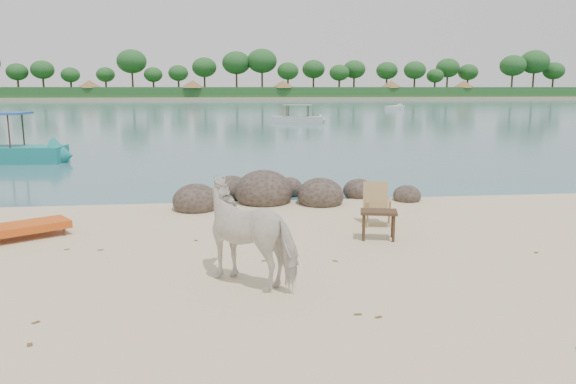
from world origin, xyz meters
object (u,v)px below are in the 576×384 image
lounge_chair (21,224)px  side_table (378,226)px  cow (253,234)px  deck_chair (379,206)px  boulders (275,194)px

lounge_chair → side_table: bearing=-40.4°
cow → deck_chair: bearing=177.9°
side_table → deck_chair: bearing=87.8°
boulders → deck_chair: deck_chair is taller
boulders → lounge_chair: size_ratio=2.93×
boulders → deck_chair: (1.91, -2.83, 0.24)m
boulders → cow: cow is taller
lounge_chair → deck_chair: 7.16m
boulders → deck_chair: bearing=-56.0°
side_table → lounge_chair: bearing=-173.4°
cow → lounge_chair: size_ratio=0.84×
boulders → lounge_chair: (-5.24, -3.00, 0.11)m
side_table → lounge_chair: size_ratio=0.32×
lounge_chair → deck_chair: (7.15, 0.17, 0.13)m
lounge_chair → deck_chair: bearing=-31.6°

